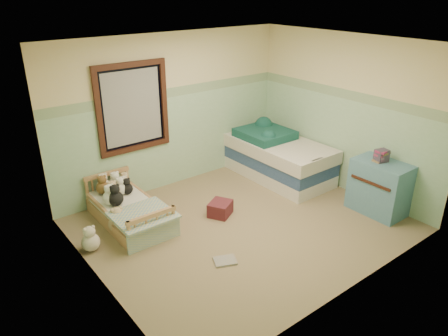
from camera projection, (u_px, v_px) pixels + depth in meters
floor at (243, 225)px, 6.07m from camera, size 4.20×3.60×0.02m
ceiling at (246, 43)px, 5.06m from camera, size 4.20×3.60×0.02m
wall_back at (172, 112)px, 6.86m from camera, size 4.20×0.04×2.50m
wall_front at (360, 191)px, 4.26m from camera, size 4.20×0.04×2.50m
wall_left at (90, 185)px, 4.38m from camera, size 0.04×3.60×2.50m
wall_right at (345, 114)px, 6.75m from camera, size 0.04×3.60×2.50m
wainscot_mint at (174, 141)px, 7.05m from camera, size 4.20×0.01×1.50m
border_strip at (172, 92)px, 6.72m from camera, size 4.20×0.01×0.15m
window_frame at (133, 108)px, 6.36m from camera, size 1.16×0.06×1.36m
window_blinds at (133, 108)px, 6.37m from camera, size 0.92×0.01×1.12m
toddler_bed_frame at (129, 216)px, 6.09m from camera, size 0.72×1.43×0.18m
toddler_mattress at (129, 207)px, 6.03m from camera, size 0.65×1.37×0.12m
patchwork_quilt at (143, 215)px, 5.68m from camera, size 0.78×0.72×0.03m
plush_bed_brown at (103, 188)px, 6.24m from camera, size 0.20×0.20×0.20m
plush_bed_white at (116, 184)px, 6.35m from camera, size 0.20×0.20×0.20m
plush_bed_tan at (112, 193)px, 6.11m from camera, size 0.19×0.19×0.19m
plush_bed_dark at (127, 189)px, 6.24m from camera, size 0.17×0.17×0.17m
plush_floor_cream at (91, 242)px, 5.44m from camera, size 0.24×0.24×0.24m
plush_floor_tan at (118, 224)px, 5.83m from camera, size 0.26×0.26×0.26m
twin_bed_frame at (277, 170)px, 7.53m from camera, size 0.96×1.92×0.22m
twin_boxspring at (278, 159)px, 7.44m from camera, size 0.96×1.92×0.22m
twin_mattress at (278, 147)px, 7.35m from camera, size 1.00×1.96×0.22m
teal_blanket at (265, 134)px, 7.47m from camera, size 0.83×0.87×0.14m
dresser at (379, 187)px, 6.26m from camera, size 0.50×0.80×0.80m
book_stack at (381, 156)px, 6.10m from camera, size 0.21×0.18×0.18m
red_pillow at (220, 209)px, 6.28m from camera, size 0.44×0.42×0.21m
floor_book at (225, 261)px, 5.25m from camera, size 0.33×0.30×0.03m
extra_plush_0 at (125, 182)px, 6.44m from camera, size 0.17×0.17×0.17m
extra_plush_1 at (110, 198)px, 5.94m from camera, size 0.21×0.21×0.21m
extra_plush_2 at (116, 198)px, 5.91m from camera, size 0.22×0.22×0.22m
extra_plush_3 at (104, 186)px, 6.29m from camera, size 0.21×0.21×0.21m
extra_plush_4 at (121, 189)px, 6.22m from camera, size 0.19×0.19×0.19m
extra_plush_5 at (124, 186)px, 6.34m from camera, size 0.17×0.17×0.17m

